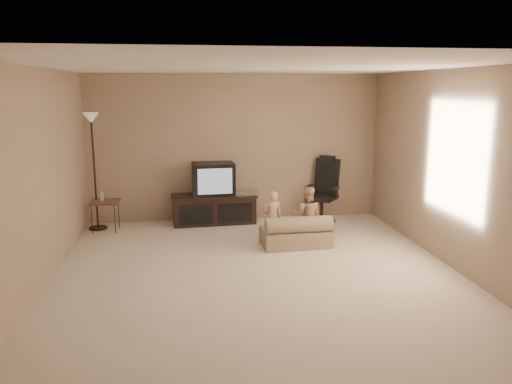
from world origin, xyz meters
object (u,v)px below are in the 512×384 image
floor_lamp (93,145)px  toddler_right (307,215)px  child_sofa (296,234)px  office_chair (323,198)px  side_table (104,202)px  toddler_left (272,217)px  tv_stand (214,198)px

floor_lamp → toddler_right: floor_lamp is taller
child_sofa → toddler_right: toddler_right is taller
child_sofa → toddler_right: bearing=32.6°
office_chair → toddler_right: office_chair is taller
side_table → child_sofa: bearing=-23.3°
child_sofa → toddler_left: 0.44m
child_sofa → toddler_left: bearing=143.4°
tv_stand → child_sofa: tv_stand is taller
toddler_right → child_sofa: bearing=54.1°
tv_stand → toddler_right: tv_stand is taller
office_chair → toddler_right: (-0.59, -1.26, 0.03)m
toddler_right → side_table: bearing=-1.5°
side_table → tv_stand: bearing=7.9°
side_table → child_sofa: (2.87, -1.24, -0.28)m
tv_stand → child_sofa: bearing=-56.7°
toddler_right → tv_stand: bearing=-28.0°
tv_stand → office_chair: 1.88m
tv_stand → floor_lamp: size_ratio=0.78×
toddler_left → tv_stand: bearing=-64.2°
office_chair → toddler_left: 1.62m
side_table → toddler_left: 2.75m
office_chair → toddler_right: size_ratio=1.31×
floor_lamp → child_sofa: size_ratio=1.88×
floor_lamp → toddler_right: bearing=-21.0°
office_chair → toddler_left: bearing=-95.2°
tv_stand → child_sofa: (1.10, -1.48, -0.24)m
office_chair → floor_lamp: floor_lamp is taller
toddler_left → side_table: bearing=-27.7°
office_chair → child_sofa: (-0.78, -1.40, -0.21)m
toddler_left → floor_lamp: bearing=-28.9°
side_table → toddler_right: size_ratio=0.78×
side_table → child_sofa: size_ratio=0.66×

